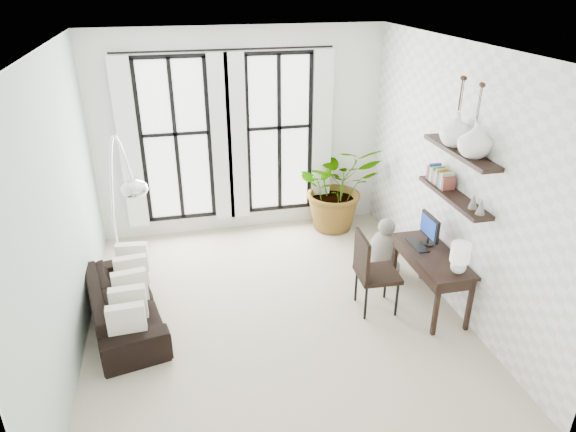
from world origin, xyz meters
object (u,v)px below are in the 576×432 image
object	(u,v)px
plant	(337,186)
buddha	(384,251)
desk	(434,259)
sofa	(124,303)
arc_lamp	(119,176)
desk_chair	(371,268)

from	to	relation	value
plant	buddha	bearing A→B (deg)	-82.28
desk	buddha	distance (m)	1.00
plant	desk	world-z (taller)	plant
sofa	buddha	distance (m)	3.52
sofa	buddha	world-z (taller)	buddha
desk	arc_lamp	bearing A→B (deg)	163.95
desk	buddha	xyz separation A→B (m)	(-0.25, 0.90, -0.35)
plant	desk_chair	world-z (taller)	plant
plant	desk_chair	bearing A→B (deg)	-97.54
sofa	arc_lamp	bearing A→B (deg)	-22.89
desk	desk_chair	distance (m)	0.79
plant	sofa	bearing A→B (deg)	-149.67
desk	plant	bearing A→B (deg)	100.64
sofa	plant	world-z (taller)	plant
plant	arc_lamp	distance (m)	3.62
arc_lamp	buddha	distance (m)	3.66
desk	arc_lamp	world-z (taller)	arc_lamp
sofa	desk_chair	xyz separation A→B (m)	(2.98, -0.40, 0.32)
sofa	desk_chair	world-z (taller)	desk_chair
sofa	desk_chair	distance (m)	3.02
desk	arc_lamp	size ratio (longest dim) A/B	0.57
desk	desk_chair	xyz separation A→B (m)	(-0.77, 0.14, -0.11)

